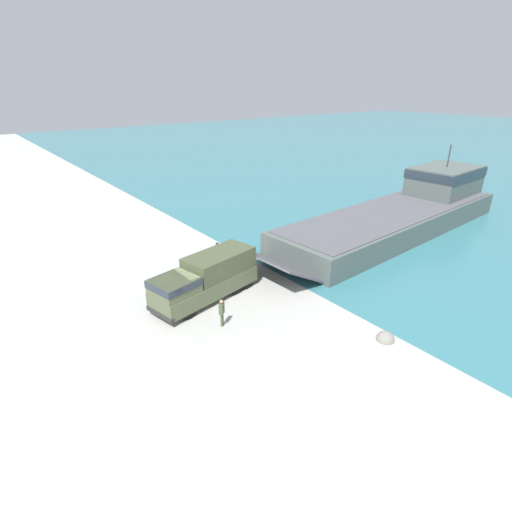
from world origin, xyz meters
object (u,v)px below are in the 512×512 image
(military_truck, at_px, (206,278))
(mooring_bollard, at_px, (217,246))
(landing_craft, at_px, (407,209))
(soldier_on_ramp, at_px, (222,311))

(military_truck, bearing_deg, mooring_bollard, -138.79)
(mooring_bollard, bearing_deg, landing_craft, 71.99)
(landing_craft, height_order, mooring_bollard, landing_craft)
(soldier_on_ramp, xyz_separation_m, mooring_bollard, (-10.26, 6.22, -0.59))
(military_truck, xyz_separation_m, soldier_on_ramp, (3.56, -1.04, -0.51))
(soldier_on_ramp, distance_m, mooring_bollard, 12.01)
(mooring_bollard, bearing_deg, soldier_on_ramp, -31.23)
(landing_craft, relative_size, military_truck, 3.94)
(military_truck, relative_size, mooring_bollard, 9.63)
(mooring_bollard, bearing_deg, military_truck, -37.75)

